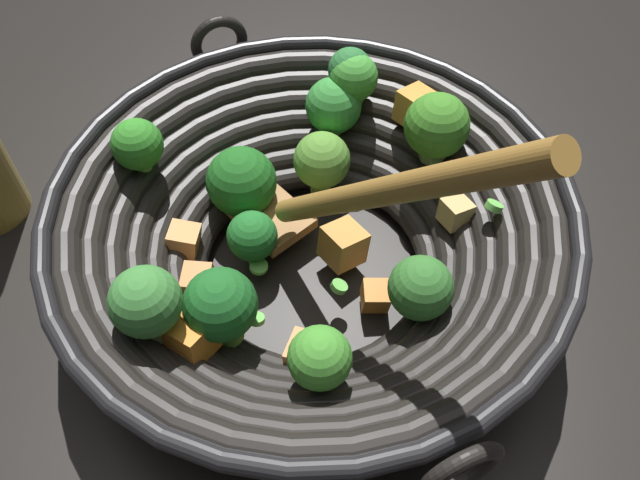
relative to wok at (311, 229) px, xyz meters
name	(u,v)px	position (x,y,z in m)	size (l,w,h in m)	color
ground_plane	(313,278)	(0.00, 0.00, -0.07)	(4.00, 4.00, 0.00)	black
wok	(311,229)	(0.00, 0.00, 0.00)	(0.44, 0.40, 0.28)	black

